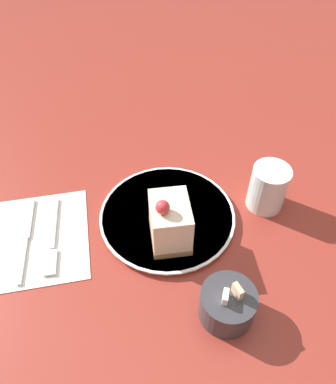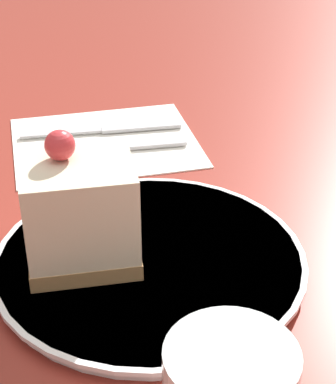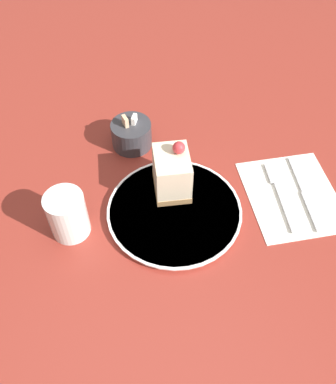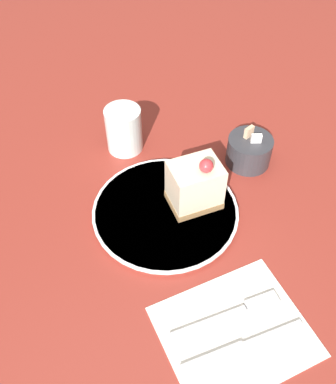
{
  "view_description": "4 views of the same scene",
  "coord_description": "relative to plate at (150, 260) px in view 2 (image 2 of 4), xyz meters",
  "views": [
    {
      "loc": [
        0.06,
        0.47,
        0.57
      ],
      "look_at": [
        -0.02,
        0.02,
        0.07
      ],
      "focal_mm": 35.0,
      "sensor_mm": 36.0,
      "label": 1
    },
    {
      "loc": [
        -0.44,
        0.11,
        0.33
      ],
      "look_at": [
        -0.01,
        0.01,
        0.07
      ],
      "focal_mm": 60.0,
      "sensor_mm": 36.0,
      "label": 2
    },
    {
      "loc": [
        -0.12,
        -0.45,
        0.67
      ],
      "look_at": [
        -0.03,
        0.02,
        0.08
      ],
      "focal_mm": 40.0,
      "sensor_mm": 36.0,
      "label": 3
    },
    {
      "loc": [
        0.42,
        -0.17,
        0.6
      ],
      "look_at": [
        -0.01,
        0.03,
        0.07
      ],
      "focal_mm": 40.0,
      "sensor_mm": 36.0,
      "label": 4
    }
  ],
  "objects": [
    {
      "name": "ground_plane",
      "position": [
        0.02,
        -0.03,
        -0.01
      ],
      "size": [
        4.0,
        4.0,
        0.0
      ],
      "primitive_type": "plane",
      "color": "maroon"
    },
    {
      "name": "plate",
      "position": [
        0.0,
        0.0,
        0.0
      ],
      "size": [
        0.26,
        0.26,
        0.01
      ],
      "color": "white",
      "rests_on": "ground_plane"
    },
    {
      "name": "cake_slice",
      "position": [
        0.0,
        0.05,
        0.05
      ],
      "size": [
        0.07,
        0.09,
        0.11
      ],
      "rotation": [
        0.0,
        0.0,
        -0.05
      ],
      "color": "#9E7547",
      "rests_on": "plate"
    },
    {
      "name": "napkin",
      "position": [
        0.24,
        0.0,
        -0.01
      ],
      "size": [
        0.18,
        0.21,
        0.0
      ],
      "rotation": [
        0.0,
        0.0,
        0.01
      ],
      "color": "white",
      "rests_on": "ground_plane"
    },
    {
      "name": "fork",
      "position": [
        0.22,
        0.02,
        -0.0
      ],
      "size": [
        0.03,
        0.17,
        0.0
      ],
      "rotation": [
        0.0,
        0.0,
        -0.05
      ],
      "color": "silver",
      "rests_on": "napkin"
    },
    {
      "name": "knife",
      "position": [
        0.26,
        -0.02,
        -0.0
      ],
      "size": [
        0.02,
        0.19,
        0.0
      ],
      "rotation": [
        0.0,
        0.0,
        -0.05
      ],
      "color": "silver",
      "rests_on": "napkin"
    }
  ]
}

